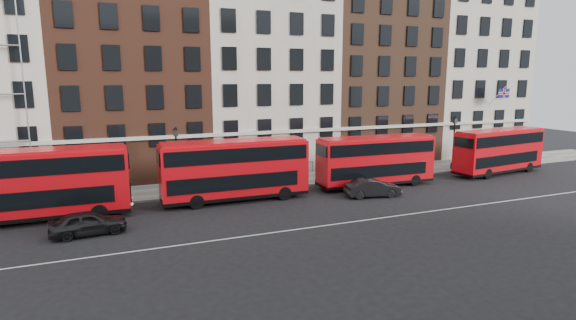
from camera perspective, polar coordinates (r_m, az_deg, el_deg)
name	(u,v)px	position (r m, az deg, el deg)	size (l,w,h in m)	color
ground	(348,212)	(31.61, 7.61, -6.58)	(120.00, 120.00, 0.00)	black
pavement	(291,180)	(40.73, 0.33, -2.52)	(80.00, 5.00, 0.15)	slate
kerb	(302,186)	(38.49, 1.74, -3.28)	(80.00, 0.30, 0.16)	gray
road_centre_line	(363,220)	(29.97, 9.51, -7.58)	(70.00, 0.12, 0.01)	white
building_terrace	(260,67)	(46.53, -3.53, 11.68)	(64.00, 11.95, 22.00)	beige
bus_a	(36,183)	(33.01, -29.36, -2.59)	(11.26, 2.87, 4.71)	red
bus_b	(234,169)	(33.81, -6.82, -1.11)	(11.03, 2.80, 4.62)	red
bus_c	(375,160)	(38.86, 11.05, 0.02)	(10.32, 2.73, 4.31)	red
bus_d	(499,150)	(47.80, 25.19, 1.15)	(10.50, 3.80, 4.32)	red
car_rear	(88,223)	(29.29, -24.03, -7.30)	(1.72, 4.28, 1.46)	black
car_front	(373,188)	(35.73, 10.69, -3.49)	(1.51, 4.34, 1.43)	black
lamp_post_left	(177,157)	(36.03, -13.95, 0.34)	(0.44, 0.44, 5.33)	black
lamp_post_right	(454,140)	(47.69, 20.30, 2.40)	(0.44, 0.44, 5.33)	black
traffic_light	(511,143)	(52.37, 26.45, 1.92)	(0.25, 0.45, 3.27)	black
iron_railings	(282,169)	(42.61, -0.79, -1.15)	(6.60, 0.06, 1.00)	black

